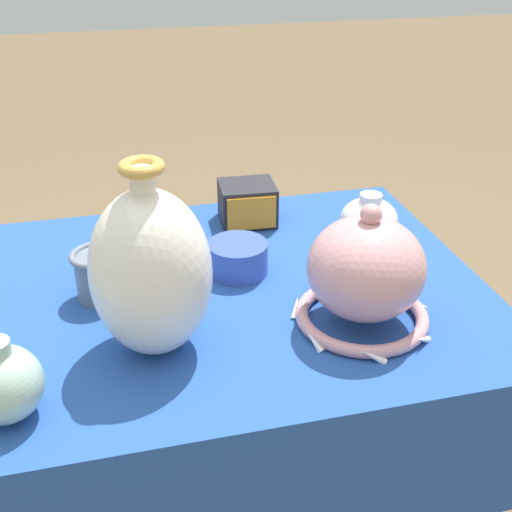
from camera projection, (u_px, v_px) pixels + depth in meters
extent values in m
cylinder|color=olive|center=(481.00, 512.00, 1.17)|extent=(0.04, 0.04, 0.66)
cylinder|color=olive|center=(23.00, 374.00, 1.52)|extent=(0.04, 0.04, 0.66)
cylinder|color=olive|center=(358.00, 325.00, 1.69)|extent=(0.04, 0.04, 0.66)
cube|color=olive|center=(218.00, 296.00, 1.18)|extent=(0.95, 0.71, 0.03)
cube|color=#234C9E|center=(218.00, 288.00, 1.17)|extent=(0.97, 0.73, 0.01)
cube|color=#234C9E|center=(268.00, 500.00, 0.92)|extent=(0.97, 0.01, 0.28)
ellipsoid|color=white|center=(151.00, 273.00, 0.95)|extent=(0.18, 0.18, 0.27)
cylinder|color=white|center=(143.00, 181.00, 0.88)|extent=(0.04, 0.04, 0.04)
torus|color=gold|center=(141.00, 167.00, 0.87)|extent=(0.07, 0.07, 0.02)
torus|color=#D19399|center=(361.00, 315.00, 1.07)|extent=(0.22, 0.22, 0.02)
ellipsoid|color=#D19399|center=(366.00, 268.00, 1.03)|extent=(0.19, 0.19, 0.17)
sphere|color=#D19399|center=(371.00, 215.00, 0.98)|extent=(0.03, 0.03, 0.03)
cone|color=white|center=(422.00, 307.00, 1.09)|extent=(0.01, 0.04, 0.03)
cone|color=white|center=(379.00, 284.00, 1.16)|extent=(0.04, 0.04, 0.03)
cone|color=white|center=(326.00, 284.00, 1.16)|extent=(0.05, 0.02, 0.03)
cone|color=white|center=(296.00, 308.00, 1.09)|extent=(0.03, 0.04, 0.03)
cone|color=white|center=(313.00, 341.00, 1.01)|extent=(0.03, 0.04, 0.03)
cone|color=white|center=(373.00, 357.00, 0.97)|extent=(0.05, 0.02, 0.03)
cone|color=white|center=(423.00, 340.00, 1.01)|extent=(0.04, 0.04, 0.03)
cube|color=#232328|center=(247.00, 203.00, 1.39)|extent=(0.12, 0.11, 0.09)
cube|color=orange|center=(252.00, 213.00, 1.34)|extent=(0.10, 0.01, 0.07)
ellipsoid|color=#A8CCB7|center=(4.00, 384.00, 0.85)|extent=(0.10, 0.10, 0.11)
ellipsoid|color=#BC6642|center=(140.00, 234.00, 1.30)|extent=(0.13, 0.13, 0.05)
ellipsoid|color=white|center=(369.00, 220.00, 1.31)|extent=(0.12, 0.12, 0.09)
cylinder|color=white|center=(371.00, 198.00, 1.29)|extent=(0.05, 0.05, 0.02)
cylinder|color=slate|center=(100.00, 276.00, 1.12)|extent=(0.08, 0.08, 0.08)
torus|color=slate|center=(97.00, 255.00, 1.10)|extent=(0.10, 0.10, 0.01)
cylinder|color=#3851A8|center=(238.00, 258.00, 1.20)|extent=(0.11, 0.11, 0.06)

